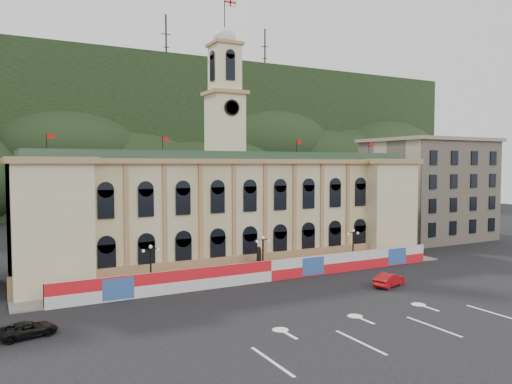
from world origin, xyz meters
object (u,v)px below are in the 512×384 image
black_suv (28,329)px  statue (259,267)px  red_sedan (389,280)px  lamp_center (263,253)px

black_suv → statue: bearing=-80.6°
statue → black_suv: 28.79m
black_suv → red_sedan: bearing=-103.5°
statue → lamp_center: bearing=-90.0°
red_sedan → black_suv: red_sedan is taller
statue → red_sedan: statue is taller
lamp_center → black_suv: 28.54m
statue → black_suv: statue is taller
lamp_center → black_suv: bearing=-160.8°
black_suv → lamp_center: bearing=-82.4°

